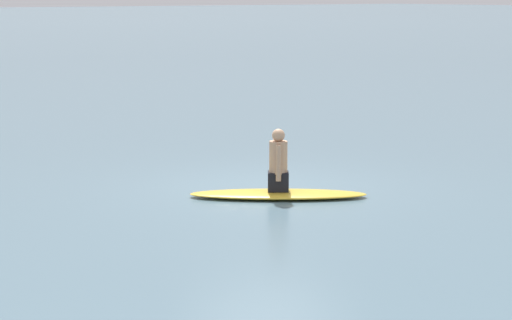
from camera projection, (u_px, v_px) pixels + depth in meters
The scene contains 3 objects.
ground_plane at pixel (268, 188), 16.02m from camera, with size 400.00×400.00×0.00m, color slate.
surfboard at pixel (278, 194), 15.27m from camera, with size 2.93×0.72×0.12m, color gold.
person_paddler at pixel (278, 163), 15.18m from camera, with size 0.44×0.43×1.03m.
Camera 1 is at (-9.40, -12.54, 3.34)m, focal length 64.89 mm.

